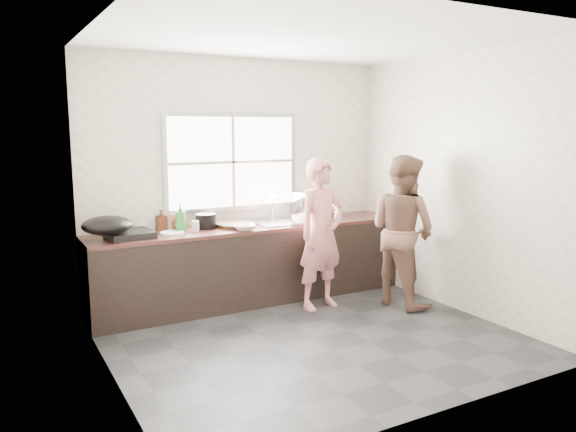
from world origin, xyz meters
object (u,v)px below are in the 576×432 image
burner (130,234)px  bowl_held (296,223)px  black_pot (206,221)px  pot_lid_right (164,230)px  bowl_mince (244,227)px  bowl_crabs (302,219)px  dish_rack (312,204)px  wok (107,225)px  plate_food (172,233)px  person_side (402,231)px  bottle_brown_tall (161,221)px  pot_lid_left (151,234)px  glass_jar (196,226)px  bottle_green (181,218)px  bottle_brown_short (179,222)px  cutting_board (235,225)px  woman (321,239)px

burner → bowl_held: bearing=-6.3°
black_pot → pot_lid_right: bearing=168.5°
bowl_mince → bowl_crabs: size_ratio=1.15×
dish_rack → pot_lid_right: 1.85m
wok → dish_rack: 2.49m
plate_food → pot_lid_right: plate_food is taller
person_side → bottle_brown_tall: size_ratio=8.31×
bowl_held → burner: bearing=173.7°
bowl_held → plate_food: (-1.35, 0.17, -0.02)m
person_side → pot_lid_left: size_ratio=6.02×
bottle_brown_tall → glass_jar: (0.29, -0.24, -0.04)m
bottle_green → bottle_brown_short: 0.08m
cutting_board → bowl_mince: size_ratio=1.82×
plate_food → person_side: bearing=-20.1°
wok → pot_lid_right: bearing=22.7°
bowl_crabs → plate_food: (-1.53, 0.01, -0.02)m
person_side → black_pot: person_side is taller
cutting_board → bottle_brown_tall: (-0.76, 0.21, 0.08)m
bowl_held → pot_lid_right: 1.44m
bowl_mince → bottle_brown_short: bottle_brown_short is taller
person_side → pot_lid_right: (-2.33, 1.06, 0.04)m
black_pot → dish_rack: bearing=4.4°
bowl_crabs → bottle_green: size_ratio=0.69×
cutting_board → glass_jar: size_ratio=3.91×
bowl_mince → bottle_brown_tall: 0.88m
glass_jar → pot_lid_right: size_ratio=0.46×
wok → pot_lid_left: (0.44, 0.09, -0.14)m
bottle_brown_tall → wok: (-0.62, -0.31, 0.05)m
bottle_brown_tall → burner: bottle_brown_tall is taller
bottle_brown_short → burner: bottle_brown_short is taller
bowl_held → burner: burner is taller
woman → pot_lid_right: size_ratio=6.39×
woman → bowl_crabs: (0.06, 0.50, 0.14)m
plate_food → bowl_crabs: bearing=-0.5°
person_side → bowl_mince: 1.72m
woman → pot_lid_right: 1.67m
bottle_brown_tall → dish_rack: bearing=-1.0°
cutting_board → bowl_held: bearing=-20.6°
person_side → bottle_brown_short: bearing=55.2°
woman → glass_jar: 1.34m
dish_rack → bowl_crabs: bearing=-163.0°
black_pot → wok: wok is taller
bowl_mince → wok: 1.39m
bowl_held → bottle_brown_tall: bottle_brown_tall is taller
bottle_brown_short → glass_jar: 0.19m
cutting_board → dish_rack: (1.09, 0.17, 0.13)m
woman → person_side: size_ratio=0.92×
bottle_brown_short → glass_jar: size_ratio=1.75×
person_side → bottle_brown_tall: (-2.34, 1.11, 0.13)m
black_pot → bottle_green: bearing=-171.0°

